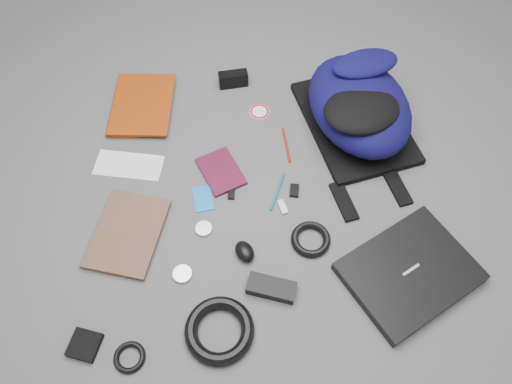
{
  "coord_description": "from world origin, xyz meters",
  "views": [
    {
      "loc": [
        -0.06,
        -0.82,
        1.37
      ],
      "look_at": [
        0.0,
        0.0,
        0.02
      ],
      "focal_mm": 35.0,
      "sensor_mm": 36.0,
      "label": 1
    }
  ],
  "objects": [
    {
      "name": "comic_book",
      "position": [
        -0.5,
        -0.08,
        0.01
      ],
      "size": [
        0.27,
        0.32,
        0.02
      ],
      "primitive_type": "imported",
      "rotation": [
        0.0,
        0.0,
        -0.29
      ],
      "color": "#B3680C",
      "rests_on": "ground"
    },
    {
      "name": "mouse",
      "position": [
        -0.05,
        -0.2,
        0.02
      ],
      "size": [
        0.08,
        0.09,
        0.04
      ],
      "primitive_type": "ellipsoid",
      "rotation": [
        0.0,
        0.0,
        0.43
      ],
      "color": "black",
      "rests_on": "ground"
    },
    {
      "name": "sticker_disc",
      "position": [
        0.04,
        0.35,
        0.0
      ],
      "size": [
        0.09,
        0.09,
        0.0
      ],
      "primitive_type": "cylinder",
      "rotation": [
        0.0,
        0.0,
        -0.28
      ],
      "color": "white",
      "rests_on": "ground"
    },
    {
      "name": "power_cord_coil",
      "position": [
        -0.13,
        -0.43,
        0.02
      ],
      "size": [
        0.22,
        0.22,
        0.04
      ],
      "primitive_type": "torus",
      "rotation": [
        0.0,
        0.0,
        -0.18
      ],
      "color": "black",
      "rests_on": "ground"
    },
    {
      "name": "power_brick",
      "position": [
        0.02,
        -0.32,
        0.02
      ],
      "size": [
        0.15,
        0.1,
        0.03
      ],
      "primitive_type": "cube",
      "rotation": [
        0.0,
        0.0,
        -0.33
      ],
      "color": "black",
      "rests_on": "ground"
    },
    {
      "name": "key_fob",
      "position": [
        0.12,
        0.0,
        0.01
      ],
      "size": [
        0.04,
        0.05,
        0.01
      ],
      "primitive_type": "cube",
      "rotation": [
        0.0,
        0.0,
        -0.19
      ],
      "color": "black",
      "rests_on": "ground"
    },
    {
      "name": "ground",
      "position": [
        0.0,
        0.0,
        0.0
      ],
      "size": [
        4.0,
        4.0,
        0.0
      ],
      "primitive_type": "plane",
      "color": "#4F4F51",
      "rests_on": "ground"
    },
    {
      "name": "compact_camera",
      "position": [
        -0.05,
        0.48,
        0.03
      ],
      "size": [
        0.11,
        0.05,
        0.06
      ],
      "primitive_type": "cube",
      "rotation": [
        0.0,
        0.0,
        0.1
      ],
      "color": "black",
      "rests_on": "ground"
    },
    {
      "name": "pouch",
      "position": [
        -0.5,
        -0.44,
        0.01
      ],
      "size": [
        0.1,
        0.1,
        0.02
      ],
      "primitive_type": "cube",
      "rotation": [
        0.0,
        0.0,
        -0.33
      ],
      "color": "black",
      "rests_on": "ground"
    },
    {
      "name": "dvd_case",
      "position": [
        -0.11,
        0.1,
        0.01
      ],
      "size": [
        0.17,
        0.19,
        0.01
      ],
      "primitive_type": "cube",
      "rotation": [
        0.0,
        0.0,
        0.4
      ],
      "color": "#3E0C1F",
      "rests_on": "ground"
    },
    {
      "name": "envelope",
      "position": [
        -0.41,
        0.15,
        0.0
      ],
      "size": [
        0.24,
        0.14,
        0.0
      ],
      "primitive_type": "cube",
      "rotation": [
        0.0,
        0.0,
        -0.2
      ],
      "color": "white",
      "rests_on": "ground"
    },
    {
      "name": "earbud_coil",
      "position": [
        -0.38,
        -0.48,
        0.01
      ],
      "size": [
        0.1,
        0.1,
        0.02
      ],
      "primitive_type": "torus",
      "rotation": [
        0.0,
        0.0,
        -0.19
      ],
      "color": "black",
      "rests_on": "ground"
    },
    {
      "name": "headphone_left",
      "position": [
        -0.17,
        -0.11,
        0.01
      ],
      "size": [
        0.05,
        0.05,
        0.01
      ],
      "primitive_type": "cylinder",
      "rotation": [
        0.0,
        0.0,
        -0.02
      ],
      "color": "#BBBABD",
      "rests_on": "ground"
    },
    {
      "name": "pen_red",
      "position": [
        0.12,
        0.19,
        0.0
      ],
      "size": [
        0.02,
        0.14,
        0.01
      ],
      "primitive_type": "cylinder",
      "rotation": [
        1.57,
        0.0,
        0.06
      ],
      "color": "#A51C0C",
      "rests_on": "ground"
    },
    {
      "name": "headphone_right",
      "position": [
        -0.24,
        -0.26,
        0.01
      ],
      "size": [
        0.07,
        0.07,
        0.01
      ],
      "primitive_type": "cylinder",
      "rotation": [
        0.0,
        0.0,
        -0.22
      ],
      "color": "#B4B4B6",
      "rests_on": "ground"
    },
    {
      "name": "laptop",
      "position": [
        0.42,
        -0.31,
        0.02
      ],
      "size": [
        0.45,
        0.41,
        0.04
      ],
      "primitive_type": "cube",
      "rotation": [
        0.0,
        0.0,
        0.49
      ],
      "color": "black",
      "rests_on": "ground"
    },
    {
      "name": "usb_black",
      "position": [
        -0.08,
        0.02,
        0.01
      ],
      "size": [
        0.03,
        0.06,
        0.01
      ],
      "primitive_type": "cube",
      "rotation": [
        0.0,
        0.0,
        -0.11
      ],
      "color": "black",
      "rests_on": "ground"
    },
    {
      "name": "cable_coil",
      "position": [
        0.15,
        -0.18,
        0.01
      ],
      "size": [
        0.13,
        0.13,
        0.02
      ],
      "primitive_type": "torus",
      "rotation": [
        0.0,
        0.0,
        -0.05
      ],
      "color": "black",
      "rests_on": "ground"
    },
    {
      "name": "backpack",
      "position": [
        0.37,
        0.26,
        0.1
      ],
      "size": [
        0.44,
        0.56,
        0.21
      ],
      "primitive_type": null,
      "rotation": [
        0.0,
        0.0,
        0.22
      ],
      "color": "#090732",
      "rests_on": "ground"
    },
    {
      "name": "pen_teal",
      "position": [
        0.07,
        0.01,
        0.0
      ],
      "size": [
        0.06,
        0.14,
        0.01
      ],
      "primitive_type": "cylinder",
      "rotation": [
        1.57,
        0.0,
        -0.4
      ],
      "color": "#0E6580",
      "rests_on": "ground"
    },
    {
      "name": "usb_silver",
      "position": [
        0.08,
        -0.05,
        0.01
      ],
      "size": [
        0.03,
        0.05,
        0.01
      ],
      "primitive_type": "cube",
      "rotation": [
        0.0,
        0.0,
        0.24
      ],
      "color": "#B4B4B6",
      "rests_on": "ground"
    },
    {
      "name": "textbook_red",
      "position": [
        -0.48,
        0.41,
        0.02
      ],
      "size": [
        0.24,
        0.31,
        0.03
      ],
      "primitive_type": "imported",
      "rotation": [
        0.0,
        0.0,
        -0.1
      ],
      "color": "#852D07",
      "rests_on": "ground"
    },
    {
      "name": "id_badge",
      "position": [
        -0.17,
        0.0,
        0.0
      ],
      "size": [
        0.07,
        0.1,
        0.0
      ],
      "primitive_type": "cube",
      "rotation": [
        0.0,
        0.0,
        0.13
      ],
      "color": "#1A7BC4",
      "rests_on": "ground"
    }
  ]
}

